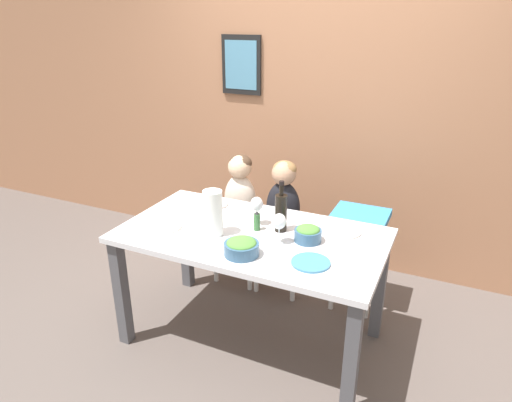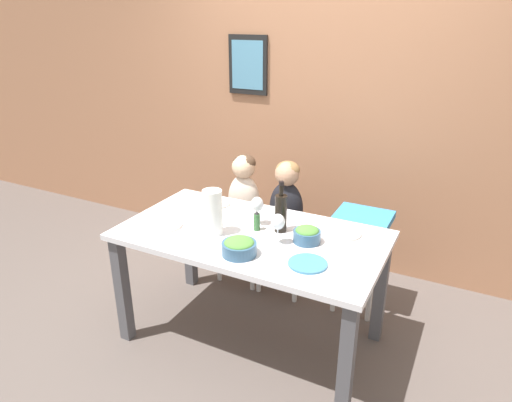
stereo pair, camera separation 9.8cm
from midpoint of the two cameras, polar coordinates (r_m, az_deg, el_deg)
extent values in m
plane|color=#564C47|center=(3.10, 0.39, -16.61)|extent=(14.00, 14.00, 0.00)
cube|color=#9E6B4C|center=(3.63, 9.64, 12.54)|extent=(10.00, 0.06, 2.70)
cube|color=black|center=(3.82, -0.24, 16.64)|extent=(0.34, 0.02, 0.46)
cube|color=teal|center=(3.81, -0.33, 16.62)|extent=(0.28, 0.00, 0.38)
cube|color=silver|center=(2.70, 0.43, -4.35)|extent=(1.55, 0.85, 0.03)
cube|color=#4C4C51|center=(3.00, -15.44, -10.63)|extent=(0.07, 0.07, 0.72)
cube|color=#4C4C51|center=(2.42, 12.44, -19.30)|extent=(0.07, 0.07, 0.72)
cube|color=#4C4C51|center=(3.48, -7.50, -5.04)|extent=(0.07, 0.07, 0.72)
cube|color=#4C4C51|center=(3.00, 16.22, -10.64)|extent=(0.07, 0.07, 0.72)
cylinder|color=silver|center=(3.57, -3.86, -6.96)|extent=(0.04, 0.04, 0.41)
cylinder|color=silver|center=(3.44, 0.38, -8.07)|extent=(0.04, 0.04, 0.41)
cylinder|color=silver|center=(3.79, -1.59, -5.04)|extent=(0.04, 0.04, 0.41)
cylinder|color=silver|center=(3.67, 2.44, -6.00)|extent=(0.04, 0.04, 0.41)
cube|color=silver|center=(3.51, -0.68, -3.17)|extent=(0.43, 0.39, 0.05)
cylinder|color=silver|center=(3.42, 1.17, -8.27)|extent=(0.04, 0.04, 0.41)
cylinder|color=silver|center=(3.33, 5.77, -9.40)|extent=(0.04, 0.04, 0.41)
cylinder|color=silver|center=(3.66, 3.19, -6.17)|extent=(0.04, 0.04, 0.41)
cylinder|color=silver|center=(3.56, 7.53, -7.16)|extent=(0.04, 0.04, 0.41)
cube|color=silver|center=(3.38, 4.53, -4.31)|extent=(0.43, 0.39, 0.05)
cylinder|color=silver|center=(3.20, 10.79, -8.39)|extent=(0.04, 0.04, 0.67)
cylinder|color=silver|center=(3.16, 15.15, -9.31)|extent=(0.04, 0.04, 0.67)
cylinder|color=silver|center=(3.42, 12.02, -6.45)|extent=(0.04, 0.04, 0.67)
cylinder|color=silver|center=(3.37, 16.11, -7.27)|extent=(0.04, 0.04, 0.67)
cube|color=teal|center=(3.12, 14.11, -2.12)|extent=(0.36, 0.33, 0.05)
ellipsoid|color=beige|center=(3.42, -0.69, 0.16)|extent=(0.25, 0.18, 0.39)
sphere|color=#D6AD89|center=(3.33, -0.71, 4.31)|extent=(0.17, 0.17, 0.17)
ellipsoid|color=#473323|center=(3.33, -0.63, 4.79)|extent=(0.17, 0.16, 0.12)
ellipsoid|color=black|center=(3.29, 4.65, -0.88)|extent=(0.25, 0.18, 0.39)
sphere|color=tan|center=(3.19, 4.79, 3.42)|extent=(0.17, 0.17, 0.17)
ellipsoid|color=olive|center=(3.19, 4.88, 3.92)|extent=(0.17, 0.16, 0.12)
cylinder|color=black|center=(2.68, 4.17, -1.58)|extent=(0.07, 0.07, 0.23)
cylinder|color=black|center=(2.62, 4.27, 1.54)|extent=(0.03, 0.03, 0.09)
cylinder|color=black|center=(2.61, 4.29, 2.21)|extent=(0.03, 0.03, 0.02)
cylinder|color=white|center=(2.64, -4.37, -1.43)|extent=(0.11, 0.11, 0.27)
cylinder|color=white|center=(2.58, 3.80, -5.26)|extent=(0.06, 0.06, 0.00)
cylinder|color=white|center=(2.56, 3.83, -4.39)|extent=(0.01, 0.01, 0.08)
ellipsoid|color=white|center=(2.52, 3.88, -2.61)|extent=(0.08, 0.08, 0.09)
cylinder|color=white|center=(2.80, 1.15, -2.89)|extent=(0.06, 0.06, 0.00)
cylinder|color=white|center=(2.78, 1.15, -2.06)|extent=(0.01, 0.01, 0.08)
ellipsoid|color=white|center=(2.75, 1.17, -0.40)|extent=(0.08, 0.08, 0.09)
cylinder|color=#335675|center=(2.45, -0.95, -5.97)|extent=(0.19, 0.19, 0.07)
ellipsoid|color=#4C8438|center=(2.43, -0.96, -5.25)|extent=(0.16, 0.16, 0.05)
cylinder|color=#335675|center=(2.60, 7.47, -4.41)|extent=(0.16, 0.16, 0.07)
ellipsoid|color=#4C8438|center=(2.58, 7.51, -3.71)|extent=(0.13, 0.13, 0.05)
cylinder|color=silver|center=(2.82, -10.25, -3.00)|extent=(0.20, 0.20, 0.01)
cylinder|color=silver|center=(3.10, -4.20, -0.28)|extent=(0.20, 0.20, 0.01)
cylinder|color=silver|center=(2.74, 11.93, -3.95)|extent=(0.20, 0.20, 0.01)
cylinder|color=teal|center=(2.39, 7.67, -7.77)|extent=(0.20, 0.20, 0.01)
cylinder|color=#336633|center=(2.71, 1.14, -2.64)|extent=(0.04, 0.04, 0.10)
cone|color=black|center=(2.68, 1.15, -1.45)|extent=(0.03, 0.03, 0.02)
camera|label=1|loc=(0.05, -88.94, 0.43)|focal=32.00mm
camera|label=2|loc=(0.05, 91.06, -0.43)|focal=32.00mm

